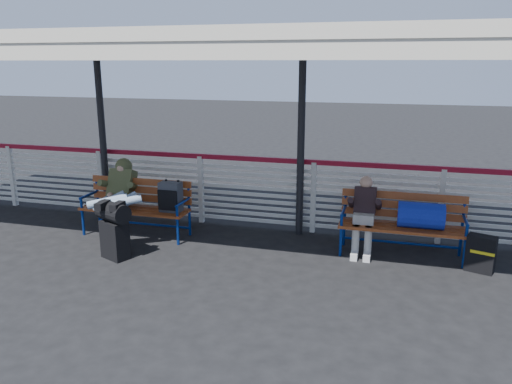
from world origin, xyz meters
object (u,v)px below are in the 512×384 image
(bench_left, at_px, (148,200))
(bench_right, at_px, (413,217))
(suitcase_side, at_px, (481,254))
(luggage_stack, at_px, (114,228))
(traveler_man, at_px, (117,198))
(companion_person, at_px, (364,214))

(bench_left, distance_m, bench_right, 4.13)
(suitcase_side, bearing_deg, luggage_stack, -150.74)
(luggage_stack, bearing_deg, suitcase_side, 34.37)
(luggage_stack, height_order, traveler_man, traveler_man)
(bench_left, distance_m, companion_person, 3.44)
(luggage_stack, bearing_deg, bench_left, 112.94)
(bench_right, relative_size, suitcase_side, 3.54)
(companion_person, distance_m, suitcase_side, 1.66)
(traveler_man, relative_size, suitcase_side, 3.21)
(luggage_stack, distance_m, companion_person, 3.66)
(traveler_man, relative_size, companion_person, 1.43)
(bench_left, height_order, bench_right, bench_left)
(luggage_stack, distance_m, suitcase_side, 5.14)
(bench_left, xyz_separation_m, bench_right, (4.13, 0.19, 0.01))
(bench_left, relative_size, bench_right, 1.00)
(bench_right, xyz_separation_m, traveler_man, (-4.49, -0.54, 0.10))
(traveler_man, distance_m, companion_person, 3.84)
(companion_person, bearing_deg, bench_right, -0.02)
(bench_right, relative_size, traveler_man, 1.10)
(bench_right, height_order, suitcase_side, bench_right)
(luggage_stack, relative_size, companion_person, 0.74)
(bench_left, xyz_separation_m, suitcase_side, (5.03, -0.10, -0.35))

